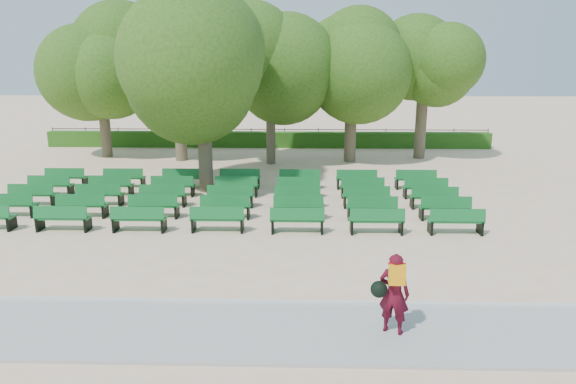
# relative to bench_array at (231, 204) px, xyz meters

# --- Properties ---
(ground) EXTENTS (120.00, 120.00, 0.00)m
(ground) POSITION_rel_bench_array_xyz_m (0.43, -1.21, -0.08)
(ground) COLOR beige
(paving) EXTENTS (30.00, 2.20, 0.06)m
(paving) POSITION_rel_bench_array_xyz_m (0.43, -8.61, -0.05)
(paving) COLOR #A6A7A2
(paving) RESTS_ON ground
(curb) EXTENTS (30.00, 0.12, 0.10)m
(curb) POSITION_rel_bench_array_xyz_m (0.43, -7.46, -0.03)
(curb) COLOR silver
(curb) RESTS_ON ground
(hedge) EXTENTS (26.00, 0.70, 0.90)m
(hedge) POSITION_rel_bench_array_xyz_m (0.43, 12.79, 0.37)
(hedge) COLOR #285C17
(hedge) RESTS_ON ground
(fence) EXTENTS (26.00, 0.10, 1.02)m
(fence) POSITION_rel_bench_array_xyz_m (0.43, 13.19, -0.08)
(fence) COLOR black
(fence) RESTS_ON ground
(tree_line) EXTENTS (21.80, 6.80, 7.04)m
(tree_line) POSITION_rel_bench_array_xyz_m (0.43, 8.79, -0.08)
(tree_line) COLOR #345D19
(tree_line) RESTS_ON ground
(bench_array) EXTENTS (1.62, 0.59, 1.01)m
(bench_array) POSITION_rel_bench_array_xyz_m (0.00, 0.00, 0.00)
(bench_array) COLOR #116528
(bench_array) RESTS_ON ground
(tree_among) EXTENTS (5.11, 5.11, 7.01)m
(tree_among) POSITION_rel_bench_array_xyz_m (-1.26, 2.19, 4.60)
(tree_among) COLOR brown
(tree_among) RESTS_ON ground
(person) EXTENTS (0.77, 0.56, 1.54)m
(person) POSITION_rel_bench_array_xyz_m (4.14, -8.60, 0.78)
(person) COLOR #4D0B1A
(person) RESTS_ON ground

